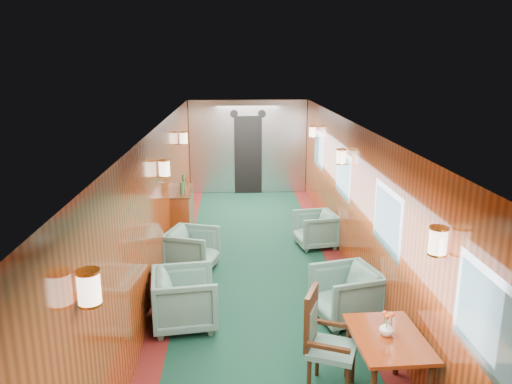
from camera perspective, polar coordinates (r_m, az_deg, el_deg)
room at (r=6.95m, az=0.59°, el=0.66°), size 12.00×12.10×2.40m
bulkhead at (r=12.83m, az=-0.92°, el=5.12°), size 2.98×0.17×2.39m
windows_right at (r=7.47m, az=11.95°, el=-0.14°), size 0.02×8.60×0.80m
wall_sconces at (r=7.47m, az=0.35°, el=2.86°), size 2.97×7.97×0.25m
dining_table at (r=5.29m, az=14.82°, el=-16.74°), size 0.72×0.99×0.73m
side_chair at (r=5.36m, az=7.63°, el=-16.09°), size 0.62×0.64×1.09m
credenza at (r=9.52m, az=-8.31°, el=-2.64°), size 0.35×1.12×1.28m
flower_vase at (r=5.20m, az=14.75°, el=-14.80°), size 0.16×0.16×0.15m
armchair_left_near at (r=6.60m, az=-8.11°, el=-12.00°), size 0.92×0.90×0.74m
armchair_left_far at (r=8.25m, az=-7.29°, el=-6.56°), size 0.95×0.94×0.69m
armchair_right_near at (r=6.78m, az=10.26°, el=-11.47°), size 0.96×0.95×0.72m
armchair_right_far at (r=9.27m, az=6.79°, el=-4.27°), size 0.82×0.81×0.65m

